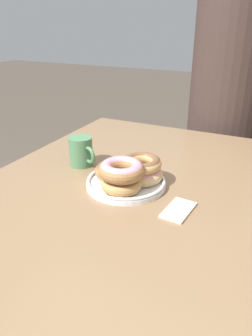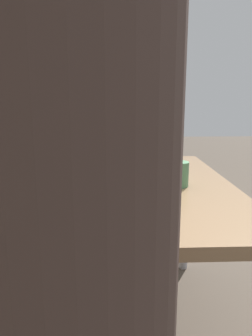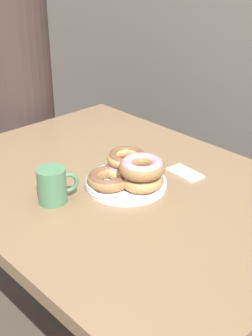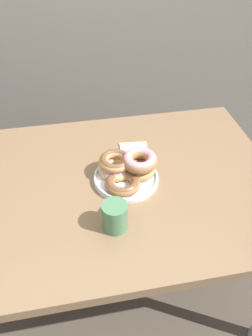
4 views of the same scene
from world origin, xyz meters
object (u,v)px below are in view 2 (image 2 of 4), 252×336
object	(u,v)px
donut_plate	(124,171)
napkin	(83,178)
person_figure	(66,273)
dining_table	(128,199)
coffee_mug	(178,174)

from	to	relation	value
donut_plate	napkin	distance (m)	0.19
napkin	donut_plate	bearing A→B (deg)	-108.82
donut_plate	person_figure	bearing A→B (deg)	172.00
dining_table	coffee_mug	world-z (taller)	coffee_mug
donut_plate	dining_table	bearing A→B (deg)	-154.74
dining_table	person_figure	distance (m)	0.87
donut_plate	coffee_mug	size ratio (longest dim) A/B	2.36
dining_table	napkin	bearing A→B (deg)	65.30
dining_table	donut_plate	bearing A→B (deg)	25.26
coffee_mug	person_figure	world-z (taller)	person_figure
donut_plate	coffee_mug	distance (m)	0.23
dining_table	person_figure	xyz separation A→B (m)	(-0.85, 0.14, 0.16)
dining_table	coffee_mug	bearing A→B (deg)	-104.65
coffee_mug	person_figure	distance (m)	0.86
napkin	coffee_mug	bearing A→B (deg)	-109.74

